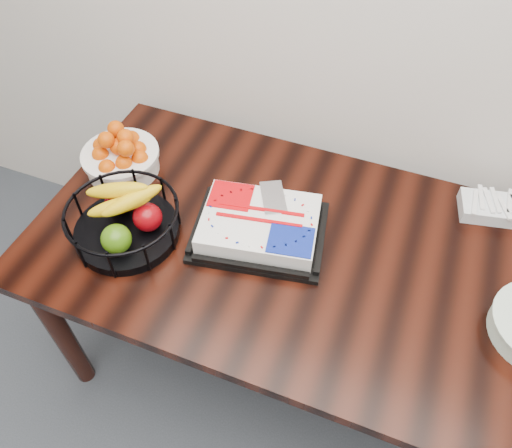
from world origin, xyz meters
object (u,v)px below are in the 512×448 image
(table, at_px, (323,271))
(fruit_basket, at_px, (123,219))
(tangerine_bowl, at_px, (120,154))
(cake_tray, at_px, (260,226))

(table, distance_m, fruit_basket, 0.63)
(table, height_order, tangerine_bowl, tangerine_bowl)
(fruit_basket, bearing_deg, tangerine_bowl, 123.41)
(table, distance_m, cake_tray, 0.25)
(tangerine_bowl, bearing_deg, cake_tray, -10.05)
(tangerine_bowl, xyz_separation_m, fruit_basket, (0.16, -0.25, 0.00))
(table, distance_m, tangerine_bowl, 0.77)
(cake_tray, distance_m, fruit_basket, 0.41)
(table, xyz_separation_m, fruit_basket, (-0.59, -0.15, 0.16))
(table, relative_size, cake_tray, 4.04)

